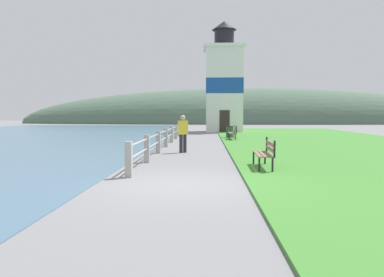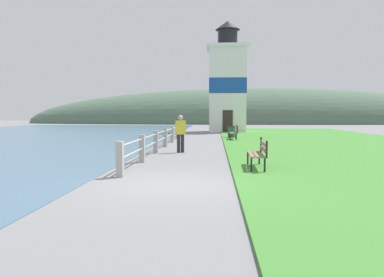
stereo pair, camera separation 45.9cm
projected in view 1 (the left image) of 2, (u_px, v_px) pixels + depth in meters
name	position (u px, v px, depth m)	size (l,w,h in m)	color
ground_plane	(181.00, 185.00, 8.90)	(160.00, 160.00, 0.00)	slate
grass_verge	(327.00, 142.00, 21.62)	(12.00, 39.19, 0.06)	#428433
seawall_railing	(169.00, 135.00, 20.49)	(0.18, 21.39, 0.96)	#A8A399
park_bench_near	(265.00, 152.00, 11.32)	(0.51, 1.70, 0.94)	#846B51
park_bench_midway	(233.00, 132.00, 23.78)	(0.49, 1.66, 0.94)	#846B51
lighthouse	(224.00, 84.00, 34.68)	(3.79, 3.79, 10.17)	white
person_strolling	(183.00, 132.00, 16.19)	(0.45, 0.36, 1.63)	#28282D
trash_bin	(230.00, 132.00, 25.70)	(0.54, 0.54, 0.84)	#2D5138
distant_hillside	(250.00, 123.00, 64.54)	(80.00, 16.00, 12.00)	#4C6651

